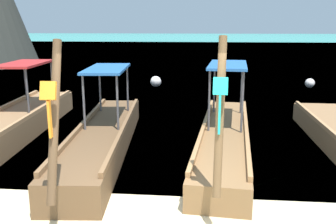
% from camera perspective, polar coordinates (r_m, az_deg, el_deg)
% --- Properties ---
extents(sea_water, '(120.00, 120.00, 0.00)m').
position_cam_1_polar(sea_water, '(65.96, 4.79, 10.69)').
color(sea_water, '#2DB29E').
rests_on(sea_water, ground).
extents(longtail_boat_green_ribbon, '(1.61, 6.83, 2.58)m').
position_cam_1_polar(longtail_boat_green_ribbon, '(10.74, -22.10, -1.37)').
color(longtail_boat_green_ribbon, olive).
rests_on(longtail_boat_green_ribbon, ground).
extents(longtail_boat_orange_ribbon, '(1.59, 7.04, 2.70)m').
position_cam_1_polar(longtail_boat_orange_ribbon, '(8.77, -9.87, -3.77)').
color(longtail_boat_orange_ribbon, brown).
rests_on(longtail_boat_orange_ribbon, ground).
extents(longtail_boat_turquoise_ribbon, '(1.61, 6.85, 2.74)m').
position_cam_1_polar(longtail_boat_turquoise_ribbon, '(8.84, 8.65, -3.75)').
color(longtail_boat_turquoise_ribbon, brown).
rests_on(longtail_boat_turquoise_ribbon, ground).
extents(mooring_buoy_near, '(0.51, 0.51, 0.51)m').
position_cam_1_polar(mooring_buoy_near, '(17.65, -1.89, 4.68)').
color(mooring_buoy_near, white).
rests_on(mooring_buoy_near, sea_water).
extents(mooring_buoy_far, '(0.44, 0.44, 0.44)m').
position_cam_1_polar(mooring_buoy_far, '(18.64, 20.91, 4.15)').
color(mooring_buoy_far, white).
rests_on(mooring_buoy_far, sea_water).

